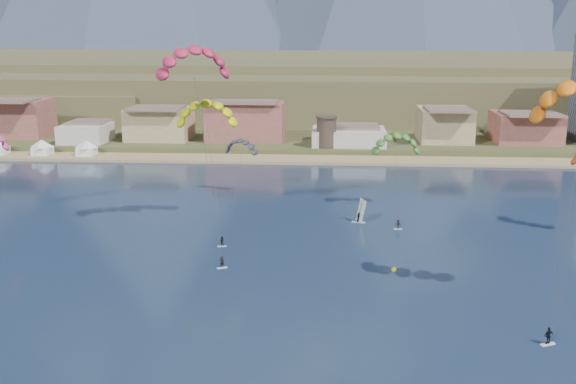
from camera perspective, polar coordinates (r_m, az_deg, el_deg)
The scene contains 13 objects.
ground at distance 70.38m, azimuth -1.74°, elevation -14.35°, with size 2400.00×2400.00×0.00m, color black.
beach at distance 171.00m, azimuth 1.61°, elevation 2.83°, with size 2200.00×12.00×0.90m.
land at distance 622.57m, azimuth 3.21°, elevation 10.92°, with size 2200.00×900.00×4.00m.
foothills at distance 295.56m, azimuth 6.95°, elevation 9.19°, with size 940.00×210.00×18.00m.
town at distance 191.03m, azimuth -10.34°, elevation 6.14°, with size 400.00×24.00×12.00m.
watchtower at distance 177.71m, azimuth 3.34°, elevation 5.24°, with size 5.82×5.82×8.60m.
beach_tents at distance 189.11m, azimuth -22.20°, elevation 3.94°, with size 43.40×6.40×5.00m.
kitesurfer_red at distance 104.93m, azimuth -8.15°, elevation 11.45°, with size 13.40×19.81×33.23m.
kitesurfer_yellow at distance 112.59m, azimuth -7.03°, elevation 7.08°, with size 11.16×15.39×23.95m.
kitesurfer_green at distance 123.87m, azimuth 9.34°, elevation 4.38°, with size 9.71×15.73×17.72m.
distant_kite_dark at distance 135.26m, azimuth -4.07°, elevation 4.17°, with size 7.88×6.47×13.48m.
windsurfer at distance 116.90m, azimuth 6.19°, elevation -2.01°, with size 2.40×2.65×4.12m.
buoy at distance 95.15m, azimuth 9.13°, elevation -6.65°, with size 0.77×0.77×0.77m.
Camera 1 is at (6.08, -61.64, 33.43)m, focal length 41.23 mm.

